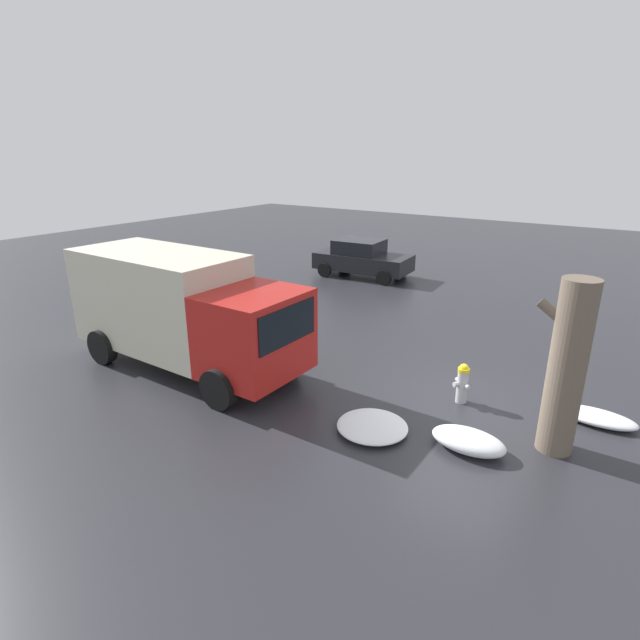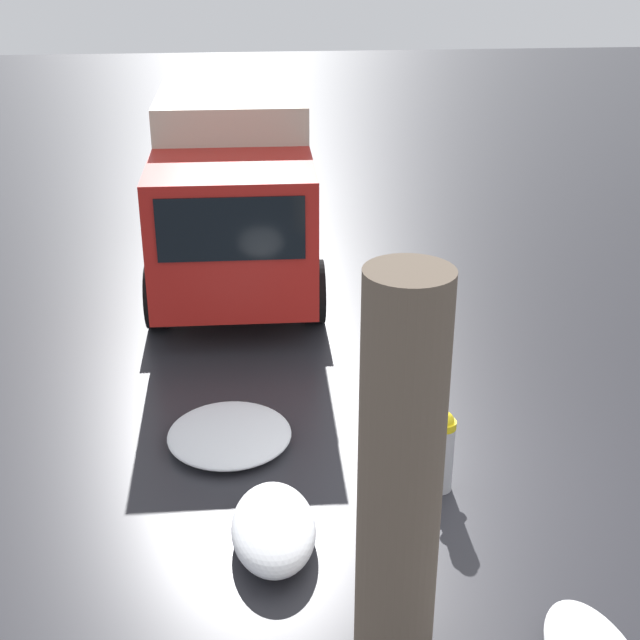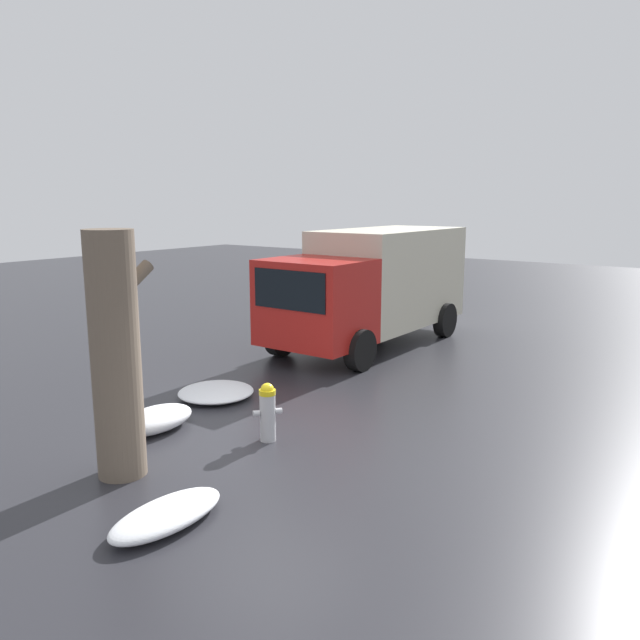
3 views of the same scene
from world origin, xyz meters
name	(u,v)px [view 1 (image 1 of 3)]	position (x,y,z in m)	size (l,w,h in m)	color
ground_plane	(461,402)	(0.00, 0.00, 0.00)	(60.00, 60.00, 0.00)	#28282D
fire_hydrant	(462,383)	(0.00, 0.00, 0.47)	(0.41, 0.38, 0.90)	#B7B7BC
tree_trunk	(567,368)	(-2.02, 0.81, 1.64)	(0.96, 0.63, 3.24)	#6B5B4C
delivery_truck	(182,308)	(6.46, 2.03, 1.56)	(6.37, 2.54, 2.85)	red
parked_car	(362,258)	(7.45, -8.76, 0.79)	(4.18, 2.29, 1.57)	black
snow_pile_by_hydrant	(372,426)	(1.04, 2.14, 0.10)	(1.40, 1.37, 0.21)	white
snow_pile_curbside	(596,417)	(-2.56, -0.69, 0.11)	(1.50, 0.71, 0.23)	white
snow_pile_by_tree	(468,441)	(-0.72, 1.72, 0.18)	(1.36, 0.79, 0.36)	white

